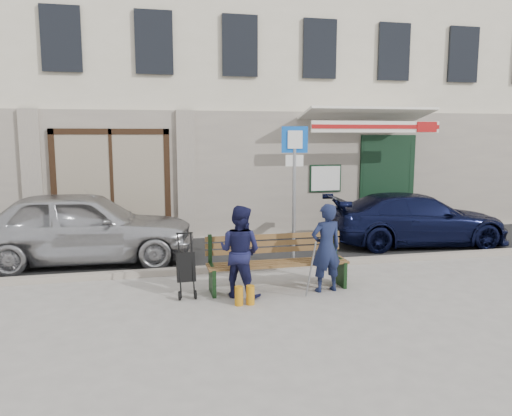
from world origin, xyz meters
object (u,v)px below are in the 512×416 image
object	(u,v)px
car_silver	(83,227)
man	(326,248)
stroller	(186,269)
woman	(240,251)
car_navy	(416,219)
parking_sign	(294,173)
bench	(275,263)

from	to	relation	value
car_silver	man	distance (m)	5.02
stroller	man	bearing A→B (deg)	-9.01
stroller	woman	bearing A→B (deg)	-16.39
car_navy	parking_sign	xyz separation A→B (m)	(-3.39, -1.12, 1.25)
man	stroller	world-z (taller)	man
parking_sign	bench	size ratio (longest dim) A/B	1.15
bench	man	bearing A→B (deg)	-19.95
car_silver	parking_sign	world-z (taller)	parking_sign
bench	woman	world-z (taller)	woman
parking_sign	man	bearing A→B (deg)	-79.25
car_silver	car_navy	size ratio (longest dim) A/B	1.04
car_silver	car_navy	world-z (taller)	car_silver
woman	bench	bearing A→B (deg)	-121.44
car_navy	man	distance (m)	4.44
woman	stroller	size ratio (longest dim) A/B	1.45
bench	woman	bearing A→B (deg)	-159.78
woman	car_silver	bearing A→B (deg)	-7.46
bench	man	size ratio (longest dim) A/B	1.62
bench	man	distance (m)	0.89
man	bench	bearing A→B (deg)	-27.92
man	woman	size ratio (longest dim) A/B	1.00
parking_sign	car_navy	bearing A→B (deg)	28.54
car_navy	woman	bearing A→B (deg)	125.80
woman	stroller	xyz separation A→B (m)	(-0.85, 0.21, -0.29)
man	car_navy	bearing A→B (deg)	-147.31
woman	stroller	distance (m)	0.92
stroller	bench	bearing A→B (deg)	-1.40
parking_sign	man	size ratio (longest dim) A/B	1.86
parking_sign	woman	xyz separation A→B (m)	(-1.43, -1.72, -1.12)
parking_sign	bench	world-z (taller)	parking_sign
parking_sign	man	world-z (taller)	parking_sign
parking_sign	stroller	world-z (taller)	parking_sign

